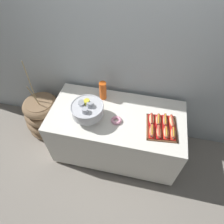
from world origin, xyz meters
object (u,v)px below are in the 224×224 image
Objects in this scene: punch_bowl at (87,109)px; serving_tray at (161,128)px; hot_dog_5 at (158,120)px; donut at (116,120)px; hot_dog_2 at (166,133)px; hot_dog_7 at (172,121)px; hot_dog_0 at (152,131)px; floor_vase at (45,116)px; hot_dog_1 at (159,132)px; cup_stack at (103,91)px; hot_dog_3 at (173,133)px; buffet_table at (116,133)px; hot_dog_4 at (152,119)px; hot_dog_6 at (165,121)px.

serving_tray is at bearing 2.30° from punch_bowl.
hot_dog_5 is 1.41× the size of donut.
hot_dog_7 is at bearing 71.23° from hot_dog_2.
punch_bowl is at bearing 175.29° from hot_dog_0.
hot_dog_7 is (1.74, -0.12, 0.51)m from floor_vase.
hot_dog_1 is 1.00× the size of hot_dog_5.
donut is (0.24, -0.33, -0.10)m from cup_stack.
floor_vase is at bearing 172.46° from serving_tray.
hot_dog_5 is (-0.17, 0.15, -0.00)m from hot_dog_3.
hot_dog_3 is at bearing 5.68° from hot_dog_0.
serving_tray is at bearing -7.54° from floor_vase.
donut is (1.13, -0.23, 0.49)m from floor_vase.
punch_bowl is at bearing -171.90° from hot_dog_5.
hot_dog_5 is 0.80m from punch_bowl.
hot_dog_1 is 0.08m from hot_dog_2.
buffet_table is 0.71m from hot_dog_2.
buffet_table is 9.22× the size of hot_dog_4.
punch_bowl is 0.35m from donut.
floor_vase is 1.81m from hot_dog_7.
cup_stack is at bearing 155.67° from hot_dog_3.
hot_dog_0 is 0.99× the size of hot_dog_4.
hot_dog_0 reaches higher than hot_dog_3.
hot_dog_7 is (0.07, 0.01, -0.00)m from hot_dog_6.
serving_tray is 2.26× the size of hot_dog_4.
hot_dog_1 is 0.47× the size of punch_bowl.
donut is (-0.63, 0.06, -0.02)m from hot_dog_3.
hot_dog_4 is 0.73m from punch_bowl.
hot_dog_7 is (0.06, 0.17, -0.00)m from hot_dog_2.
cup_stack reaches higher than hot_dog_2.
punch_bowl is (-0.95, 0.04, 0.11)m from hot_dog_3.
hot_dog_2 is 1.01× the size of hot_dog_3.
cup_stack is (-0.64, 0.41, 0.08)m from hot_dog_0.
hot_dog_1 is 0.18m from hot_dog_6.
hot_dog_5 is at bearing 0.15° from buffet_table.
hot_dog_1 is (0.07, 0.01, -0.00)m from hot_dog_0.
cup_stack reaches higher than hot_dog_3.
serving_tray is (0.52, -0.08, 0.37)m from buffet_table.
hot_dog_1 is 0.95× the size of hot_dog_6.
hot_dog_3 is 0.94× the size of hot_dog_4.
buffet_table is at bearing -178.52° from hot_dog_7.
hot_dog_5 is (-0.05, 0.08, 0.03)m from serving_tray.
hot_dog_2 is (0.15, 0.01, -0.00)m from hot_dog_0.
buffet_table is at bearing 98.79° from donut.
hot_dog_0 is 0.95× the size of hot_dog_6.
hot_dog_6 is (0.07, 0.01, 0.00)m from hot_dog_5.
hot_dog_4 is (-0.24, 0.14, -0.00)m from hot_dog_3.
hot_dog_3 is at bearing -30.58° from serving_tray.
hot_dog_0 reaches higher than buffet_table.
hot_dog_5 is at bearing 137.95° from hot_dog_3.
hot_dog_3 is 0.22m from hot_dog_5.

